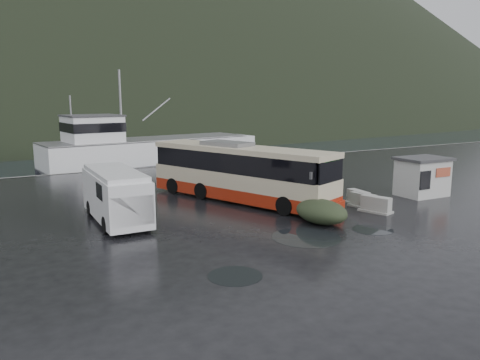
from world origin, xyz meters
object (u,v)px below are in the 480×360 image
jersey_barrier_b (358,204)px  jersey_barrier_c (362,207)px  waste_bin_right (318,210)px  coach_bus (240,201)px  jersey_barrier_a (375,212)px  dome_tent (321,223)px  fishing_trawler (149,157)px  ticket_kiosk (421,196)px  waste_bin_left (310,207)px  white_van (117,221)px

jersey_barrier_b → jersey_barrier_c: 0.71m
waste_bin_right → jersey_barrier_c: bearing=-13.3°
coach_bus → jersey_barrier_a: size_ratio=7.21×
coach_bus → dome_tent: size_ratio=4.19×
jersey_barrier_a → fishing_trawler: (-2.89, 29.84, 0.00)m
waste_bin_right → jersey_barrier_c: size_ratio=0.78×
jersey_barrier_a → jersey_barrier_c: jersey_barrier_a is taller
jersey_barrier_a → jersey_barrier_c: 1.24m
ticket_kiosk → jersey_barrier_b: (-5.37, 0.14, 0.00)m
waste_bin_right → jersey_barrier_b: (3.07, -0.01, 0.00)m
waste_bin_right → jersey_barrier_c: waste_bin_right is taller
waste_bin_left → coach_bus: bearing=128.0°
waste_bin_right → fishing_trawler: size_ratio=0.05×
waste_bin_left → dome_tent: (-1.71, -3.11, 0.00)m
coach_bus → fishing_trawler: 23.66m
waste_bin_left → fishing_trawler: bearing=91.0°
fishing_trawler → jersey_barrier_c: bearing=-90.6°
jersey_barrier_b → jersey_barrier_c: bearing=-112.8°
jersey_barrier_a → coach_bus: bearing=129.1°
coach_bus → dome_tent: (1.00, -6.59, 0.00)m
waste_bin_left → jersey_barrier_c: waste_bin_left is taller
white_van → jersey_barrier_b: size_ratio=3.82×
waste_bin_left → waste_bin_right: size_ratio=1.11×
dome_tent → jersey_barrier_c: size_ratio=1.86×
waste_bin_right → dome_tent: bearing=-125.2°
dome_tent → jersey_barrier_b: (4.61, 2.17, 0.00)m
jersey_barrier_c → fishing_trawler: fishing_trawler is taller
ticket_kiosk → jersey_barrier_c: bearing=-172.4°
jersey_barrier_c → fishing_trawler: size_ratio=0.06×
white_van → waste_bin_right: white_van is taller
dome_tent → ticket_kiosk: size_ratio=0.95×
fishing_trawler → waste_bin_right: bearing=-96.2°
jersey_barrier_c → jersey_barrier_a: bearing=-99.9°
coach_bus → waste_bin_left: size_ratio=8.97×
jersey_barrier_b → ticket_kiosk: bearing=-1.5°
waste_bin_left → dome_tent: bearing=-118.8°
white_van → jersey_barrier_c: (13.28, -3.98, 0.00)m
jersey_barrier_c → coach_bus: bearing=136.5°
coach_bus → waste_bin_left: (2.71, -3.47, 0.00)m
jersey_barrier_a → ticket_kiosk: bearing=16.5°
coach_bus → ticket_kiosk: (10.97, -4.56, 0.00)m
waste_bin_left → fishing_trawler: 27.03m
coach_bus → waste_bin_right: (2.54, -4.41, 0.00)m
dome_tent → waste_bin_left: bearing=61.2°
waste_bin_right → jersey_barrier_b: bearing=-0.1°
dome_tent → fishing_trawler: (1.23, 30.14, 0.00)m
coach_bus → jersey_barrier_b: (5.61, -4.42, 0.00)m
jersey_barrier_a → jersey_barrier_b: 1.94m
jersey_barrier_a → jersey_barrier_c: (0.21, 1.22, 0.00)m
dome_tent → jersey_barrier_a: dome_tent is taller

